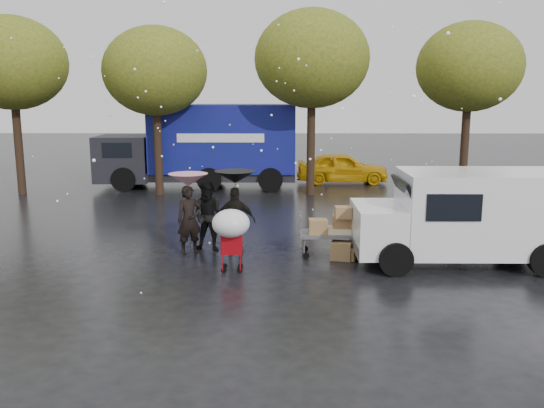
{
  "coord_description": "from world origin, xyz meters",
  "views": [
    {
      "loc": [
        1.2,
        -12.53,
        3.99
      ],
      "look_at": [
        1.06,
        1.0,
        1.36
      ],
      "focal_mm": 38.0,
      "sensor_mm": 36.0,
      "label": 1
    }
  ],
  "objects_px": {
    "person_pink": "(189,220)",
    "yellow_taxi": "(342,168)",
    "vendor_cart": "(333,227)",
    "blue_truck": "(204,146)",
    "shopping_cart": "(231,227)",
    "person_black": "(236,221)",
    "white_van": "(466,216)"
  },
  "relations": [
    {
      "from": "white_van",
      "to": "person_black",
      "type": "bearing_deg",
      "value": 171.49
    },
    {
      "from": "yellow_taxi",
      "to": "shopping_cart",
      "type": "bearing_deg",
      "value": 164.09
    },
    {
      "from": "person_black",
      "to": "white_van",
      "type": "distance_m",
      "value": 5.54
    },
    {
      "from": "shopping_cart",
      "to": "blue_truck",
      "type": "relative_size",
      "value": 0.18
    },
    {
      "from": "white_van",
      "to": "person_pink",
      "type": "bearing_deg",
      "value": 173.08
    },
    {
      "from": "vendor_cart",
      "to": "yellow_taxi",
      "type": "relative_size",
      "value": 0.37
    },
    {
      "from": "person_black",
      "to": "vendor_cart",
      "type": "distance_m",
      "value": 2.44
    },
    {
      "from": "vendor_cart",
      "to": "blue_truck",
      "type": "distance_m",
      "value": 11.45
    },
    {
      "from": "person_black",
      "to": "yellow_taxi",
      "type": "height_order",
      "value": "person_black"
    },
    {
      "from": "vendor_cart",
      "to": "shopping_cart",
      "type": "bearing_deg",
      "value": -149.45
    },
    {
      "from": "blue_truck",
      "to": "person_black",
      "type": "bearing_deg",
      "value": -78.6
    },
    {
      "from": "vendor_cart",
      "to": "blue_truck",
      "type": "bearing_deg",
      "value": 113.26
    },
    {
      "from": "yellow_taxi",
      "to": "person_black",
      "type": "bearing_deg",
      "value": 161.86
    },
    {
      "from": "person_black",
      "to": "yellow_taxi",
      "type": "distance_m",
      "value": 12.15
    },
    {
      "from": "shopping_cart",
      "to": "yellow_taxi",
      "type": "relative_size",
      "value": 0.36
    },
    {
      "from": "person_pink",
      "to": "shopping_cart",
      "type": "bearing_deg",
      "value": -76.05
    },
    {
      "from": "yellow_taxi",
      "to": "person_pink",
      "type": "bearing_deg",
      "value": 156.88
    },
    {
      "from": "person_black",
      "to": "white_van",
      "type": "xyz_separation_m",
      "value": [
        5.47,
        -0.82,
        0.32
      ]
    },
    {
      "from": "white_van",
      "to": "blue_truck",
      "type": "distance_m",
      "value": 13.45
    },
    {
      "from": "shopping_cart",
      "to": "white_van",
      "type": "distance_m",
      "value": 5.51
    },
    {
      "from": "person_pink",
      "to": "yellow_taxi",
      "type": "xyz_separation_m",
      "value": [
        5.09,
        11.51,
        -0.17
      ]
    },
    {
      "from": "person_black",
      "to": "yellow_taxi",
      "type": "xyz_separation_m",
      "value": [
        3.93,
        11.5,
        -0.15
      ]
    },
    {
      "from": "person_pink",
      "to": "yellow_taxi",
      "type": "distance_m",
      "value": 12.59
    },
    {
      "from": "shopping_cart",
      "to": "yellow_taxi",
      "type": "bearing_deg",
      "value": 73.35
    },
    {
      "from": "shopping_cart",
      "to": "blue_truck",
      "type": "xyz_separation_m",
      "value": [
        -2.09,
        11.9,
        0.69
      ]
    },
    {
      "from": "vendor_cart",
      "to": "white_van",
      "type": "distance_m",
      "value": 3.14
    },
    {
      "from": "shopping_cart",
      "to": "white_van",
      "type": "relative_size",
      "value": 0.3
    },
    {
      "from": "shopping_cart",
      "to": "yellow_taxi",
      "type": "distance_m",
      "value": 13.68
    },
    {
      "from": "yellow_taxi",
      "to": "blue_truck",
      "type": "bearing_deg",
      "value": 102.01
    },
    {
      "from": "person_pink",
      "to": "vendor_cart",
      "type": "bearing_deg",
      "value": -25.09
    },
    {
      "from": "vendor_cart",
      "to": "person_black",
      "type": "bearing_deg",
      "value": 175.78
    },
    {
      "from": "shopping_cart",
      "to": "blue_truck",
      "type": "distance_m",
      "value": 12.1
    }
  ]
}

